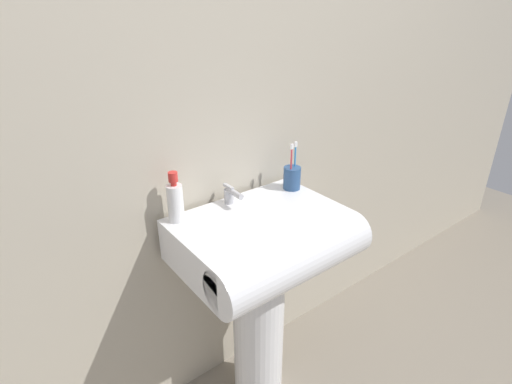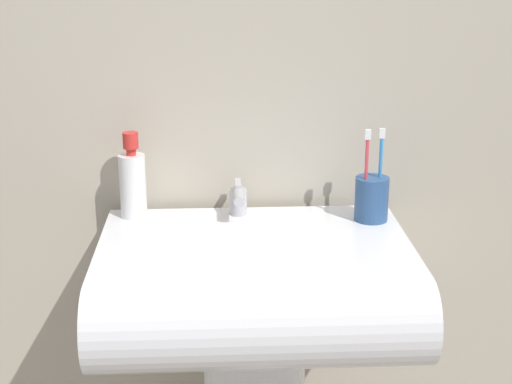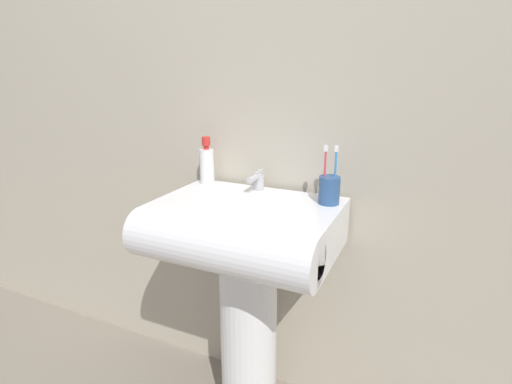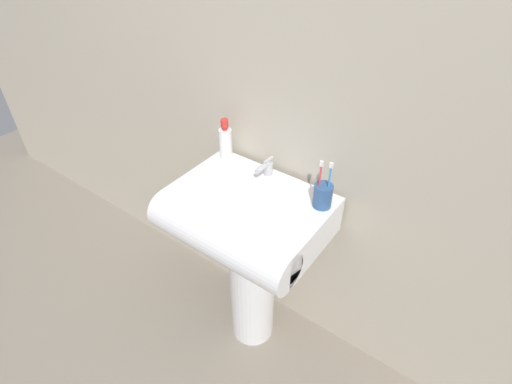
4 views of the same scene
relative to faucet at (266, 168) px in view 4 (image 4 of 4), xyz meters
name	(u,v)px [view 4 (image 4 of 4)]	position (x,y,z in m)	size (l,w,h in m)	color
ground_plane	(253,327)	(0.03, -0.14, -0.92)	(6.00, 6.00, 0.00)	gray
wall_back	(289,94)	(0.03, 0.10, 0.28)	(5.00, 0.05, 2.40)	#B7AD99
sink_pedestal	(252,282)	(0.03, -0.14, -0.56)	(0.21, 0.21, 0.72)	white
sink_basin	(243,218)	(0.03, -0.19, -0.12)	(0.60, 0.46, 0.16)	white
faucet	(266,168)	(0.00, 0.00, 0.00)	(0.04, 0.11, 0.07)	#B7B7BC
toothbrush_cup	(323,195)	(0.27, -0.04, 0.01)	(0.07, 0.07, 0.19)	#2D5184
soap_bottle	(226,142)	(-0.22, 0.01, 0.04)	(0.05, 0.05, 0.18)	white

